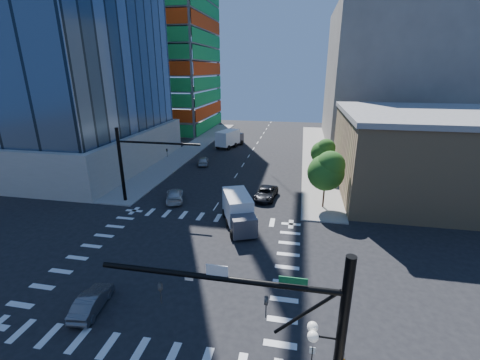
# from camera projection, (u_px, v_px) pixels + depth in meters

# --- Properties ---
(ground) EXTENTS (160.00, 160.00, 0.00)m
(ground) POSITION_uv_depth(u_px,v_px,m) (179.00, 263.00, 27.15)
(ground) COLOR black
(ground) RESTS_ON ground
(road_markings) EXTENTS (20.00, 20.00, 0.01)m
(road_markings) POSITION_uv_depth(u_px,v_px,m) (179.00, 262.00, 27.15)
(road_markings) COLOR silver
(road_markings) RESTS_ON ground
(sidewalk_ne) EXTENTS (5.00, 60.00, 0.15)m
(sidewalk_ne) POSITION_uv_depth(u_px,v_px,m) (316.00, 154.00, 62.04)
(sidewalk_ne) COLOR gray
(sidewalk_ne) RESTS_ON ground
(sidewalk_nw) EXTENTS (5.00, 60.00, 0.15)m
(sidewalk_nw) POSITION_uv_depth(u_px,v_px,m) (192.00, 148.00, 66.49)
(sidewalk_nw) COLOR gray
(sidewalk_nw) RESTS_ON ground
(construction_building) EXTENTS (25.16, 34.50, 70.60)m
(construction_building) POSITION_uv_depth(u_px,v_px,m) (160.00, 32.00, 81.52)
(construction_building) COLOR slate
(construction_building) RESTS_ON ground
(commercial_building) EXTENTS (20.50, 22.50, 10.60)m
(commercial_building) POSITION_uv_depth(u_px,v_px,m) (422.00, 153.00, 41.39)
(commercial_building) COLOR #9E835B
(commercial_building) RESTS_ON ground
(bg_building_ne) EXTENTS (24.00, 30.00, 28.00)m
(bg_building_ne) POSITION_uv_depth(u_px,v_px,m) (388.00, 77.00, 68.85)
(bg_building_ne) COLOR slate
(bg_building_ne) RESTS_ON ground
(signal_mast_se) EXTENTS (10.51, 2.48, 9.00)m
(signal_mast_se) POSITION_uv_depth(u_px,v_px,m) (317.00, 343.00, 12.95)
(signal_mast_se) COLOR black
(signal_mast_se) RESTS_ON sidewalk_se
(signal_mast_nw) EXTENTS (10.20, 0.40, 9.00)m
(signal_mast_nw) POSITION_uv_depth(u_px,v_px,m) (132.00, 159.00, 37.82)
(signal_mast_nw) COLOR black
(signal_mast_nw) RESTS_ON sidewalk_nw
(tree_south) EXTENTS (4.16, 4.16, 6.82)m
(tree_south) POSITION_uv_depth(u_px,v_px,m) (327.00, 170.00, 36.28)
(tree_south) COLOR #382316
(tree_south) RESTS_ON sidewalk_ne
(tree_north) EXTENTS (3.54, 3.52, 5.78)m
(tree_north) POSITION_uv_depth(u_px,v_px,m) (324.00, 151.00, 47.60)
(tree_north) COLOR #382316
(tree_north) RESTS_ON sidewalk_ne
(no_parking_sign) EXTENTS (0.30, 0.06, 2.20)m
(no_parking_sign) POSITION_uv_depth(u_px,v_px,m) (312.00, 360.00, 16.44)
(no_parking_sign) COLOR black
(no_parking_sign) RESTS_ON ground
(car_nb_far) EXTENTS (2.95, 5.40, 1.44)m
(car_nb_far) POSITION_uv_depth(u_px,v_px,m) (266.00, 193.00, 40.40)
(car_nb_far) COLOR black
(car_nb_far) RESTS_ON ground
(car_sb_near) EXTENTS (3.52, 5.25, 1.41)m
(car_sb_near) POSITION_uv_depth(u_px,v_px,m) (175.00, 195.00, 39.84)
(car_sb_near) COLOR silver
(car_sb_near) RESTS_ON ground
(car_sb_mid) EXTENTS (2.61, 4.46, 1.42)m
(car_sb_mid) POSITION_uv_depth(u_px,v_px,m) (203.00, 161.00, 54.90)
(car_sb_mid) COLOR #A6AAAE
(car_sb_mid) RESTS_ON ground
(car_sb_cross) EXTENTS (1.88, 4.14, 1.32)m
(car_sb_cross) POSITION_uv_depth(u_px,v_px,m) (92.00, 302.00, 21.62)
(car_sb_cross) COLOR #505055
(car_sb_cross) RESTS_ON ground
(box_truck_near) EXTENTS (4.79, 6.75, 3.26)m
(box_truck_near) POSITION_uv_depth(u_px,v_px,m) (239.00, 214.00, 32.86)
(box_truck_near) COLOR black
(box_truck_near) RESTS_ON ground
(box_truck_far) EXTENTS (4.90, 7.40, 3.58)m
(box_truck_far) POSITION_uv_depth(u_px,v_px,m) (230.00, 139.00, 67.58)
(box_truck_far) COLOR black
(box_truck_far) RESTS_ON ground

